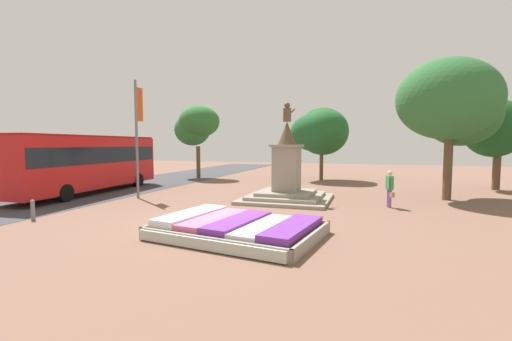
# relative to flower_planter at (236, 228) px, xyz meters

# --- Properties ---
(ground_plane) EXTENTS (81.76, 81.76, 0.00)m
(ground_plane) POSITION_rel_flower_planter_xyz_m (-1.44, 1.34, -0.26)
(ground_plane) COLOR brown
(street_asphalt_strip) EXTENTS (6.67, 71.54, 0.01)m
(street_asphalt_strip) POSITION_rel_flower_planter_xyz_m (-11.87, 1.34, -0.25)
(street_asphalt_strip) COLOR #3D3D42
(street_asphalt_strip) RESTS_ON ground_plane
(flower_planter) EXTENTS (5.51, 4.31, 0.59)m
(flower_planter) POSITION_rel_flower_planter_xyz_m (0.00, 0.00, 0.00)
(flower_planter) COLOR #38281C
(flower_planter) RESTS_ON ground_plane
(statue_monument) EXTENTS (4.42, 4.42, 5.05)m
(statue_monument) POSITION_rel_flower_planter_xyz_m (-0.03, 7.26, 0.81)
(statue_monument) COLOR gray
(statue_monument) RESTS_ON ground_plane
(banner_pole) EXTENTS (0.14, 0.68, 6.32)m
(banner_pole) POSITION_rel_flower_planter_xyz_m (-7.84, 5.53, 3.14)
(banner_pole) COLOR slate
(banner_pole) RESTS_ON ground_plane
(city_bus) EXTENTS (3.11, 10.92, 3.42)m
(city_bus) POSITION_rel_flower_planter_xyz_m (-11.88, 6.23, 1.71)
(city_bus) COLOR red
(city_bus) RESTS_ON ground_plane
(pedestrian_with_handbag) EXTENTS (0.38, 0.70, 1.71)m
(pedestrian_with_handbag) POSITION_rel_flower_planter_xyz_m (4.94, 6.75, 0.71)
(pedestrian_with_handbag) COLOR #8C4C99
(pedestrian_with_handbag) RESTS_ON ground_plane
(kerb_bollard_mid_a) EXTENTS (0.16, 0.16, 0.79)m
(kerb_bollard_mid_a) POSITION_rel_flower_planter_xyz_m (-8.33, -0.26, 0.16)
(kerb_bollard_mid_a) COLOR slate
(kerb_bollard_mid_a) RESTS_ON ground_plane
(park_tree_far_left) EXTENTS (4.52, 4.65, 5.88)m
(park_tree_far_left) POSITION_rel_flower_planter_xyz_m (0.34, 17.83, 3.74)
(park_tree_far_left) COLOR brown
(park_tree_far_left) RESTS_ON ground_plane
(park_tree_behind_statue) EXTENTS (4.11, 3.48, 5.74)m
(park_tree_behind_statue) POSITION_rel_flower_planter_xyz_m (11.80, 15.29, 3.58)
(park_tree_behind_statue) COLOR brown
(park_tree_behind_statue) RESTS_ON ground_plane
(park_tree_far_right) EXTENTS (4.13, 3.29, 6.18)m
(park_tree_far_right) POSITION_rel_flower_planter_xyz_m (-10.13, 16.55, 4.28)
(park_tree_far_right) COLOR brown
(park_tree_far_right) RESTS_ON ground_plane
(park_tree_street_side) EXTENTS (5.32, 5.32, 7.31)m
(park_tree_street_side) POSITION_rel_flower_planter_xyz_m (8.10, 10.26, 4.70)
(park_tree_street_side) COLOR brown
(park_tree_street_side) RESTS_ON ground_plane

